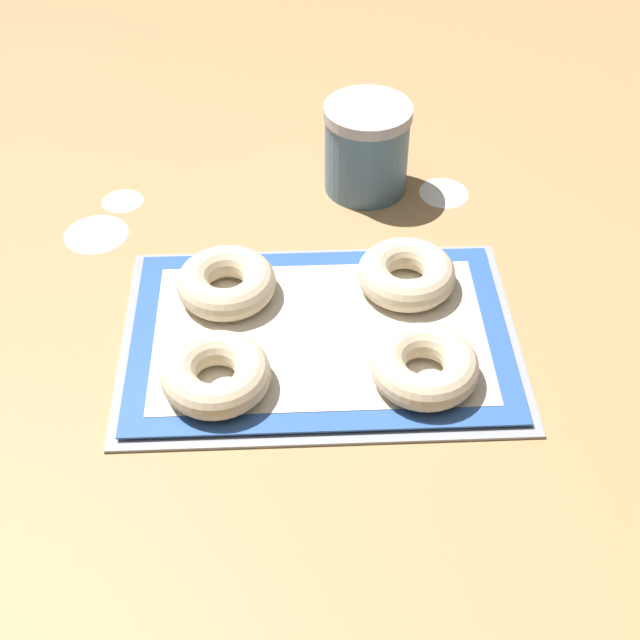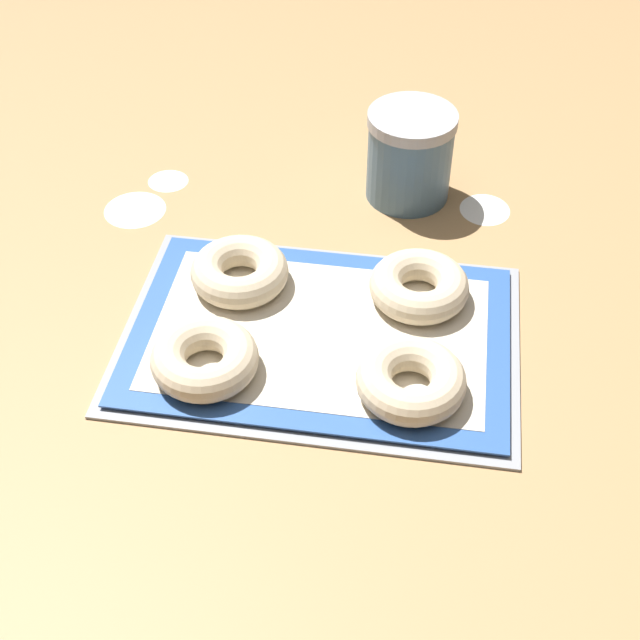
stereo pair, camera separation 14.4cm
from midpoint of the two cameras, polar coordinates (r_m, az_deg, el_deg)
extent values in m
plane|color=#A87F51|center=(1.04, 4.38, -2.10)|extent=(2.80, 2.80, 0.00)
cube|color=#93969B|center=(1.05, 3.93, -1.34)|extent=(0.47, 0.32, 0.01)
cube|color=#2D569E|center=(1.05, 3.94, -1.14)|extent=(0.44, 0.30, 0.00)
cube|color=beige|center=(1.04, 3.94, -1.12)|extent=(0.39, 0.24, 0.00)
torus|color=beige|center=(0.99, -3.28, -2.77)|extent=(0.12, 0.12, 0.04)
torus|color=beige|center=(0.98, 10.08, -4.13)|extent=(0.12, 0.12, 0.04)
torus|color=beige|center=(1.09, -1.43, 2.88)|extent=(0.12, 0.12, 0.04)
torus|color=beige|center=(1.09, 10.15, 1.91)|extent=(0.12, 0.12, 0.04)
cylinder|color=slate|center=(1.25, 9.08, 9.87)|extent=(0.12, 0.12, 0.11)
cylinder|color=#B2B2B7|center=(1.22, 9.41, 12.38)|extent=(0.12, 0.12, 0.02)
ellipsoid|color=white|center=(1.30, -6.58, 8.70)|extent=(0.06, 0.06, 0.00)
ellipsoid|color=white|center=(1.25, -8.57, 6.84)|extent=(0.09, 0.09, 0.00)
ellipsoid|color=white|center=(1.28, 13.75, 6.73)|extent=(0.07, 0.07, 0.00)
camera|label=1|loc=(0.07, -85.98, 3.86)|focal=50.00mm
camera|label=2|loc=(0.07, 94.02, -3.86)|focal=50.00mm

